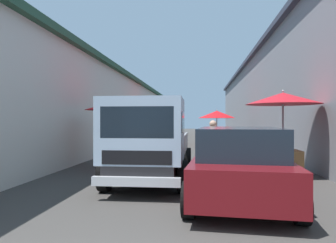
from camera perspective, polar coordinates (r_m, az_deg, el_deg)
name	(u,v)px	position (r m, az deg, el deg)	size (l,w,h in m)	color
ground	(190,152)	(15.34, 4.27, -5.79)	(90.00, 90.00, 0.00)	#3D3A38
building_left_whitewash	(69,110)	(19.22, -18.21, 2.08)	(49.80, 7.50, 4.46)	beige
building_right_concrete	(326,95)	(18.87, 27.76, 4.44)	(49.80, 7.50, 5.99)	gray
fruit_stall_far_right	(116,118)	(10.62, -9.75, 0.59)	(2.13, 2.13, 2.34)	#9E9EA3
fruit_stall_far_left	(160,119)	(20.57, -1.54, 0.51)	(2.74, 2.74, 2.18)	#9E9EA3
fruit_stall_near_left	(284,113)	(9.27, 21.01, 1.52)	(2.11, 2.11, 2.47)	#9E9EA3
fruit_stall_near_right	(217,117)	(19.90, 9.28, 0.86)	(2.42, 2.42, 2.31)	#9E9EA3
hatchback_car	(239,163)	(6.23, 13.29, -7.69)	(4.03, 2.16, 1.45)	#600F14
delivery_truck	(148,143)	(7.39, -3.73, -4.09)	(4.94, 2.01, 2.08)	black
vendor_by_crates	(213,143)	(9.28, 8.49, -3.98)	(0.34, 0.61, 1.60)	navy
vendor_in_shade	(164,133)	(17.40, -0.74, -2.22)	(0.62, 0.23, 1.52)	navy
parked_scooter	(234,143)	(15.46, 12.35, -4.08)	(1.68, 0.49, 1.14)	black
plastic_stool	(207,159)	(10.07, 7.45, -7.04)	(0.30, 0.30, 0.43)	#194CB2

